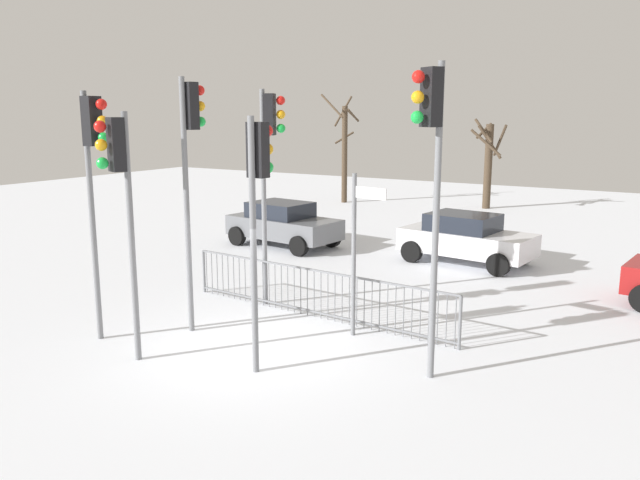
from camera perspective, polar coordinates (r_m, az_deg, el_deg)
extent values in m
plane|color=white|center=(12.14, -6.20, -9.78)|extent=(60.00, 60.00, 0.00)
cylinder|color=slate|center=(14.38, -5.08, 3.63)|extent=(0.11, 0.11, 4.88)
cube|color=black|center=(14.21, -4.55, 11.20)|extent=(0.32, 0.38, 0.90)
sphere|color=red|center=(14.16, -3.56, 12.43)|extent=(0.20, 0.20, 0.20)
sphere|color=orange|center=(14.15, -3.55, 11.21)|extent=(0.20, 0.20, 0.20)
sphere|color=green|center=(14.16, -3.53, 10.00)|extent=(0.20, 0.20, 0.20)
cylinder|color=slate|center=(12.79, -19.81, 1.78)|extent=(0.11, 0.11, 4.77)
cube|color=black|center=(12.52, -19.83, 10.04)|extent=(0.25, 0.34, 0.90)
sphere|color=red|center=(12.35, -19.08, 11.47)|extent=(0.20, 0.20, 0.20)
sphere|color=orange|center=(12.35, -18.99, 10.08)|extent=(0.20, 0.20, 0.20)
sphere|color=green|center=(12.36, -18.90, 8.69)|extent=(0.20, 0.20, 0.20)
cylinder|color=slate|center=(12.75, -11.90, 2.81)|extent=(0.11, 0.11, 5.05)
cube|color=black|center=(12.71, -11.66, 11.73)|extent=(0.36, 0.28, 0.90)
sphere|color=red|center=(12.87, -10.79, 13.09)|extent=(0.20, 0.20, 0.20)
sphere|color=orange|center=(12.86, -10.74, 11.76)|extent=(0.20, 0.20, 0.20)
sphere|color=green|center=(12.86, -10.69, 10.42)|extent=(0.20, 0.20, 0.20)
cylinder|color=slate|center=(10.54, -6.01, -0.77)|extent=(0.11, 0.11, 4.33)
cube|color=black|center=(10.45, -5.62, 8.07)|extent=(0.33, 0.23, 0.90)
sphere|color=red|center=(10.63, -4.79, 9.76)|extent=(0.20, 0.20, 0.20)
sphere|color=orange|center=(10.64, -4.76, 8.14)|extent=(0.20, 0.20, 0.20)
sphere|color=green|center=(10.66, -4.73, 6.53)|extent=(0.20, 0.20, 0.20)
cylinder|color=slate|center=(10.34, 10.37, 1.20)|extent=(0.11, 0.11, 5.15)
cube|color=black|center=(10.09, 10.01, 12.54)|extent=(0.39, 0.36, 0.90)
sphere|color=red|center=(9.96, 8.84, 14.32)|extent=(0.20, 0.20, 0.20)
sphere|color=orange|center=(9.95, 8.79, 12.59)|extent=(0.20, 0.20, 0.20)
sphere|color=green|center=(9.95, 8.74, 10.87)|extent=(0.20, 0.20, 0.20)
cylinder|color=slate|center=(11.48, -16.59, 0.01)|extent=(0.11, 0.11, 4.40)
cube|color=black|center=(11.24, -17.87, 8.18)|extent=(0.38, 0.33, 0.90)
sphere|color=red|center=(11.15, -19.20, 9.62)|extent=(0.20, 0.20, 0.20)
sphere|color=orange|center=(11.16, -19.10, 8.08)|extent=(0.20, 0.20, 0.20)
sphere|color=green|center=(11.18, -19.00, 6.55)|extent=(0.20, 0.20, 0.20)
cylinder|color=slate|center=(12.39, 3.05, -1.46)|extent=(0.09, 0.09, 3.24)
cube|color=white|center=(11.93, 4.60, 4.23)|extent=(0.69, 0.16, 0.22)
cube|color=slate|center=(13.62, -0.54, -2.73)|extent=(6.72, 0.57, 0.04)
cube|color=slate|center=(13.88, -0.53, -6.46)|extent=(6.72, 0.57, 0.04)
cylinder|color=slate|center=(15.85, -10.17, -2.85)|extent=(0.02, 0.02, 1.05)
cylinder|color=slate|center=(15.72, -9.70, -2.95)|extent=(0.02, 0.02, 1.05)
cylinder|color=slate|center=(15.60, -9.23, -3.05)|extent=(0.02, 0.02, 1.05)
cylinder|color=slate|center=(15.47, -8.75, -3.15)|extent=(0.02, 0.02, 1.05)
cylinder|color=slate|center=(15.35, -8.26, -3.25)|extent=(0.02, 0.02, 1.05)
cylinder|color=slate|center=(15.23, -7.77, -3.36)|extent=(0.02, 0.02, 1.05)
cylinder|color=slate|center=(15.10, -7.26, -3.47)|extent=(0.02, 0.02, 1.05)
cylinder|color=slate|center=(14.98, -6.75, -3.57)|extent=(0.02, 0.02, 1.05)
cylinder|color=slate|center=(14.87, -6.23, -3.68)|extent=(0.02, 0.02, 1.05)
cylinder|color=slate|center=(14.75, -5.70, -3.79)|extent=(0.02, 0.02, 1.05)
cylinder|color=slate|center=(14.63, -5.16, -3.90)|extent=(0.02, 0.02, 1.05)
cylinder|color=slate|center=(14.52, -4.62, -4.02)|extent=(0.02, 0.02, 1.05)
cylinder|color=slate|center=(14.41, -4.06, -4.13)|extent=(0.02, 0.02, 1.05)
cylinder|color=slate|center=(14.29, -3.50, -4.25)|extent=(0.02, 0.02, 1.05)
cylinder|color=slate|center=(14.18, -2.92, -4.37)|extent=(0.02, 0.02, 1.05)
cylinder|color=slate|center=(14.08, -2.34, -4.49)|extent=(0.02, 0.02, 1.05)
cylinder|color=slate|center=(13.97, -1.75, -4.61)|extent=(0.02, 0.02, 1.05)
cylinder|color=slate|center=(13.86, -1.15, -4.73)|extent=(0.02, 0.02, 1.05)
cylinder|color=slate|center=(13.76, -0.54, -4.85)|extent=(0.02, 0.02, 1.05)
cylinder|color=slate|center=(13.66, 0.08, -4.98)|extent=(0.02, 0.02, 1.05)
cylinder|color=slate|center=(13.56, 0.71, -5.10)|extent=(0.02, 0.02, 1.05)
cylinder|color=slate|center=(13.46, 1.35, -5.23)|extent=(0.02, 0.02, 1.05)
cylinder|color=slate|center=(13.36, 2.00, -5.36)|extent=(0.02, 0.02, 1.05)
cylinder|color=slate|center=(13.26, 2.66, -5.48)|extent=(0.02, 0.02, 1.05)
cylinder|color=slate|center=(13.17, 3.32, -5.62)|extent=(0.02, 0.02, 1.05)
cylinder|color=slate|center=(13.08, 4.00, -5.75)|extent=(0.02, 0.02, 1.05)
cylinder|color=slate|center=(12.99, 4.69, -5.88)|extent=(0.02, 0.02, 1.05)
cylinder|color=slate|center=(12.90, 5.39, -6.01)|extent=(0.02, 0.02, 1.05)
cylinder|color=slate|center=(12.81, 6.09, -6.15)|extent=(0.02, 0.02, 1.05)
cylinder|color=slate|center=(12.73, 6.81, -6.28)|extent=(0.02, 0.02, 1.05)
cylinder|color=slate|center=(12.65, 7.54, -6.42)|extent=(0.02, 0.02, 1.05)
cylinder|color=slate|center=(12.57, 8.27, -6.55)|extent=(0.02, 0.02, 1.05)
cylinder|color=slate|center=(12.49, 9.02, -6.69)|extent=(0.02, 0.02, 1.05)
cylinder|color=slate|center=(12.42, 9.77, -6.83)|extent=(0.02, 0.02, 1.05)
cylinder|color=slate|center=(12.34, 10.54, -6.97)|extent=(0.02, 0.02, 1.05)
cylinder|color=slate|center=(12.27, 11.31, -7.11)|extent=(0.02, 0.02, 1.05)
cylinder|color=slate|center=(12.20, 12.10, -7.25)|extent=(0.02, 0.02, 1.05)
cylinder|color=slate|center=(15.91, -10.40, -2.80)|extent=(0.06, 0.06, 1.05)
cylinder|color=slate|center=(12.17, 12.49, -7.31)|extent=(0.06, 0.06, 1.05)
cube|color=slate|center=(21.07, -3.26, 1.17)|extent=(3.97, 2.14, 0.65)
cube|color=#1E232D|center=(21.08, -3.59, 2.69)|extent=(2.06, 1.71, 0.55)
cylinder|color=black|center=(20.95, 1.06, 0.22)|extent=(0.66, 0.29, 0.64)
cylinder|color=black|center=(19.64, -1.91, -0.54)|extent=(0.66, 0.29, 0.64)
cylinder|color=black|center=(22.64, -4.42, 1.03)|extent=(0.66, 0.29, 0.64)
cylinder|color=black|center=(21.43, -7.47, 0.38)|extent=(0.66, 0.29, 0.64)
cube|color=silver|center=(19.10, 13.07, -0.17)|extent=(3.98, 2.16, 0.65)
cube|color=#1E232D|center=(19.07, 12.74, 1.51)|extent=(2.07, 1.73, 0.55)
cylinder|color=black|center=(19.43, 17.70, -1.21)|extent=(0.66, 0.30, 0.64)
cylinder|color=black|center=(17.88, 15.76, -2.15)|extent=(0.66, 0.30, 0.64)
cylinder|color=black|center=(20.50, 10.65, -0.22)|extent=(0.66, 0.30, 0.64)
cylinder|color=black|center=(19.04, 8.26, -1.03)|extent=(0.66, 0.30, 0.64)
cylinder|color=#473828|center=(30.37, 14.89, 6.39)|extent=(0.36, 0.36, 3.87)
cylinder|color=#473828|center=(30.52, 15.90, 8.61)|extent=(0.85, 0.94, 1.46)
cylinder|color=#473828|center=(29.90, 14.50, 9.49)|extent=(1.01, 0.47, 1.10)
cylinder|color=#473828|center=(29.78, 15.02, 8.52)|extent=(1.11, 0.46, 1.53)
cylinder|color=#473828|center=(30.58, 14.55, 9.49)|extent=(0.59, 0.81, 0.74)
cylinder|color=#473828|center=(29.64, 14.70, 8.47)|extent=(1.44, 0.20, 1.22)
cylinder|color=#473828|center=(31.40, 2.22, 7.67)|extent=(0.28, 0.28, 4.70)
cylinder|color=#473828|center=(31.74, 2.11, 11.50)|extent=(0.76, 0.66, 1.49)
cylinder|color=#473828|center=(30.82, 1.09, 11.97)|extent=(1.59, 0.69, 1.16)
cylinder|color=#473828|center=(31.00, 2.87, 11.24)|extent=(0.38, 0.97, 0.71)
cylinder|color=#473828|center=(31.82, 2.21, 9.18)|extent=(0.88, 0.58, 0.63)
cylinder|color=#473828|center=(31.09, 3.01, 11.15)|extent=(0.15, 1.00, 0.64)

